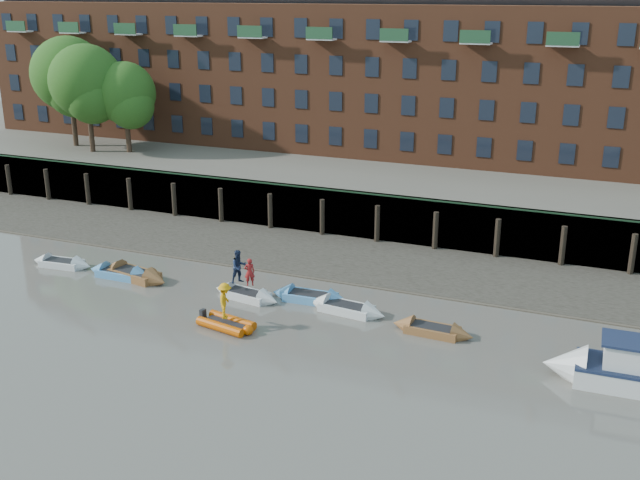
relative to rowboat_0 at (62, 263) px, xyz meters
The scene contains 19 objects.
ground 17.70m from the rowboat_0, 34.25° to the right, with size 220.00×220.00×0.00m, color #5E5B52.
foreshore 16.69m from the rowboat_0, 28.80° to the left, with size 110.00×8.00×0.50m, color #3D382F.
mud_band 15.35m from the rowboat_0, 17.60° to the left, with size 110.00×1.60×0.10m, color #4C4336.
river_wall 19.24m from the rowboat_0, 40.33° to the left, with size 110.00×1.23×3.30m.
bank_terrace 29.90m from the rowboat_0, 60.68° to the left, with size 110.00×28.00×3.20m, color #5E594D.
apartment_terrace 33.23m from the rowboat_0, 61.58° to the left, with size 80.60×15.56×20.98m.
tree_cluster 22.37m from the rowboat_0, 122.29° to the left, with size 11.76×7.74×9.40m.
rowboat_0 is the anchor object (origin of this frame).
rowboat_1 4.49m from the rowboat_0, ahead, with size 4.38×1.27×1.27m.
rowboat_2 5.41m from the rowboat_0, ahead, with size 5.05×2.29×1.41m.
rowboat_3 12.93m from the rowboat_0, ahead, with size 4.30×1.79×1.21m.
rowboat_4 16.39m from the rowboat_0, ahead, with size 4.54×1.51×1.30m.
rowboat_5 18.75m from the rowboat_0, ahead, with size 4.56×1.75×1.29m.
rowboat_6 23.64m from the rowboat_0, ahead, with size 4.19×1.39×1.20m.
rib_tender 14.43m from the rowboat_0, 15.77° to the right, with size 3.19×1.98×0.54m.
motor_launch 32.19m from the rowboat_0, ahead, with size 6.81×2.40×2.79m.
person_rower_a 13.27m from the rowboat_0, ahead, with size 0.58×0.38×1.59m, color maroon.
person_rower_b 12.54m from the rowboat_0, ahead, with size 0.92×0.72×1.90m, color #19233F.
person_rib_crew 14.28m from the rowboat_0, 15.59° to the right, with size 1.21×0.70×1.88m, color orange.
Camera 1 is at (16.68, -24.12, 16.37)m, focal length 42.00 mm.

